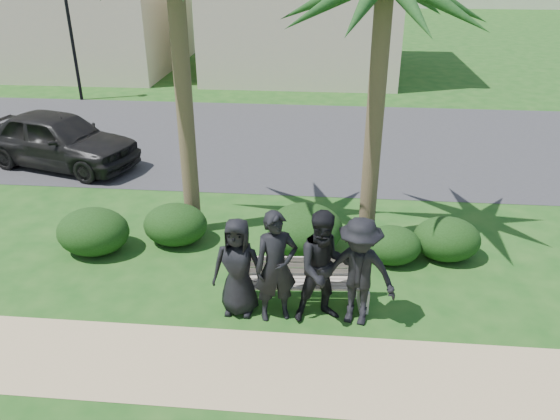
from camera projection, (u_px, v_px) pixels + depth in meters
The scene contains 16 objects.
ground at pixel (300, 296), 9.15m from camera, with size 160.00×160.00×0.00m, color #174B15.
footpath at pixel (292, 371), 7.54m from camera, with size 30.00×1.60×0.01m, color tan.
asphalt_street at pixel (316, 141), 16.30m from camera, with size 160.00×8.00×0.01m, color #2D2D30.
street_lamp at pixel (69, 18), 19.34m from camera, with size 0.36×0.36×4.29m.
park_bench at pixel (301, 286), 8.80m from camera, with size 2.20×0.66×0.76m.
man_a at pixel (238, 267), 8.42m from camera, with size 0.80×0.52×1.63m, color black.
man_b at pixel (276, 267), 8.25m from camera, with size 0.67×0.44×1.83m, color black.
man_c at pixel (325, 268), 8.20m from camera, with size 0.90×0.70×1.85m, color black.
man_d at pixel (359, 272), 8.16m from camera, with size 1.15×0.66×1.78m, color black.
hedge_a at pixel (93, 230), 10.29m from camera, with size 1.36×1.13×0.89m, color black.
hedge_b at pixel (175, 223), 10.63m from camera, with size 1.25×1.03×0.81m, color black.
hedge_c at pixel (305, 227), 10.38m from camera, with size 1.43×1.18×0.93m, color black.
hedge_d at pixel (303, 232), 10.24m from camera, with size 1.36×1.13×0.89m, color black.
hedge_e at pixel (392, 244), 10.01m from camera, with size 1.08×0.89×0.70m, color black.
hedge_f at pixel (447, 238), 10.12m from camera, with size 1.24×1.02×0.81m, color black.
car_a at pixel (58, 139), 14.18m from camera, with size 1.72×4.28×1.46m, color black.
Camera 1 is at (0.37, -7.58, 5.31)m, focal length 35.00 mm.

